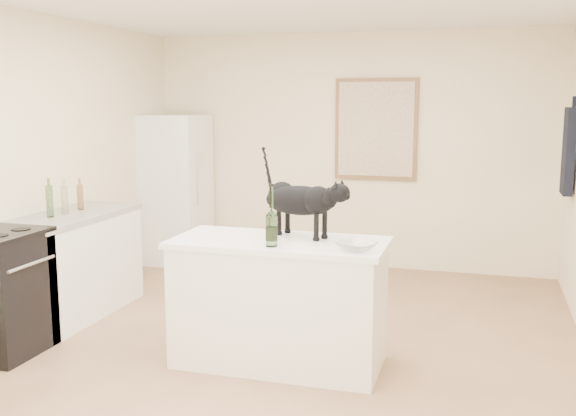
{
  "coord_description": "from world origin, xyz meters",
  "views": [
    {
      "loc": [
        1.44,
        -4.49,
        1.86
      ],
      "look_at": [
        0.15,
        -0.15,
        1.12
      ],
      "focal_mm": 41.06,
      "sensor_mm": 36.0,
      "label": 1
    }
  ],
  "objects_px": {
    "fridge": "(175,189)",
    "wine_bottle": "(271,219)",
    "black_cat": "(300,204)",
    "glass_bowl": "(357,247)"
  },
  "relations": [
    {
      "from": "fridge",
      "to": "wine_bottle",
      "type": "xyz_separation_m",
      "value": [
        2.06,
        -2.76,
        0.23
      ]
    },
    {
      "from": "fridge",
      "to": "wine_bottle",
      "type": "relative_size",
      "value": 4.61
    },
    {
      "from": "wine_bottle",
      "to": "glass_bowl",
      "type": "distance_m",
      "value": 0.59
    },
    {
      "from": "fridge",
      "to": "glass_bowl",
      "type": "relative_size",
      "value": 6.94
    },
    {
      "from": "fridge",
      "to": "black_cat",
      "type": "distance_m",
      "value": 3.24
    },
    {
      "from": "black_cat",
      "to": "wine_bottle",
      "type": "bearing_deg",
      "value": -83.05
    },
    {
      "from": "fridge",
      "to": "black_cat",
      "type": "relative_size",
      "value": 2.55
    },
    {
      "from": "fridge",
      "to": "wine_bottle",
      "type": "height_order",
      "value": "fridge"
    },
    {
      "from": "wine_bottle",
      "to": "glass_bowl",
      "type": "relative_size",
      "value": 1.5
    },
    {
      "from": "fridge",
      "to": "glass_bowl",
      "type": "xyz_separation_m",
      "value": [
        2.63,
        -2.74,
        0.08
      ]
    }
  ]
}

